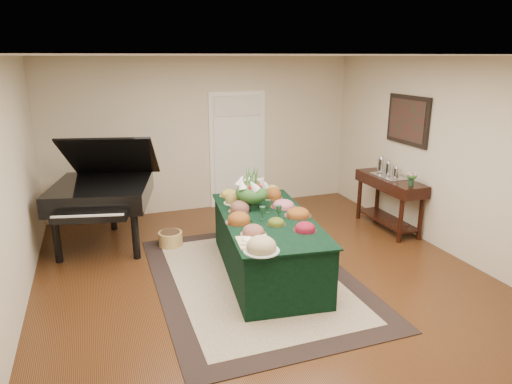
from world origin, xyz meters
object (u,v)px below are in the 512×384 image
object	(u,v)px
grand_piano	(102,192)
mahogany_sideboard	(390,189)
floral_centerpiece	(252,189)
buffet_table	(267,245)

from	to	relation	value
grand_piano	mahogany_sideboard	size ratio (longest dim) A/B	1.37
floral_centerpiece	grand_piano	xyz separation A→B (m)	(-1.85, 1.24, -0.20)
buffet_table	mahogany_sideboard	distance (m)	2.56
floral_centerpiece	grand_piano	world-z (taller)	grand_piano
buffet_table	floral_centerpiece	bearing A→B (deg)	98.10
floral_centerpiece	grand_piano	size ratio (longest dim) A/B	0.25
buffet_table	grand_piano	distance (m)	2.56
floral_centerpiece	mahogany_sideboard	size ratio (longest dim) A/B	0.34
buffet_table	mahogany_sideboard	xyz separation A→B (m)	(2.41, 0.82, 0.28)
floral_centerpiece	mahogany_sideboard	bearing A→B (deg)	9.37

